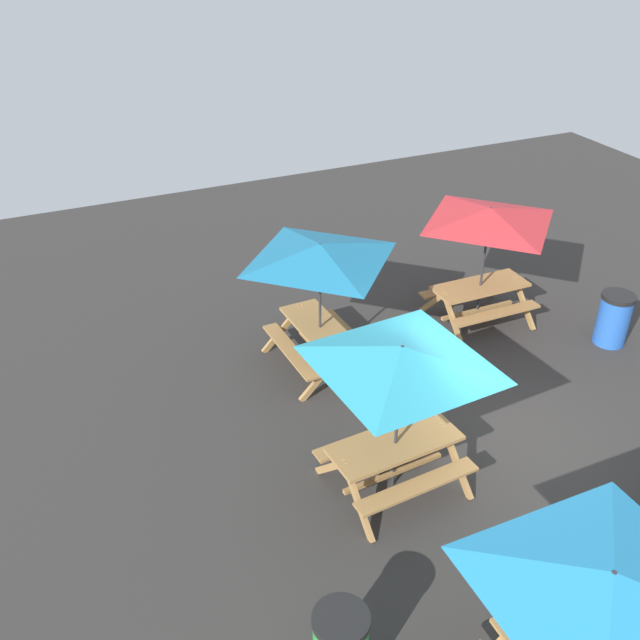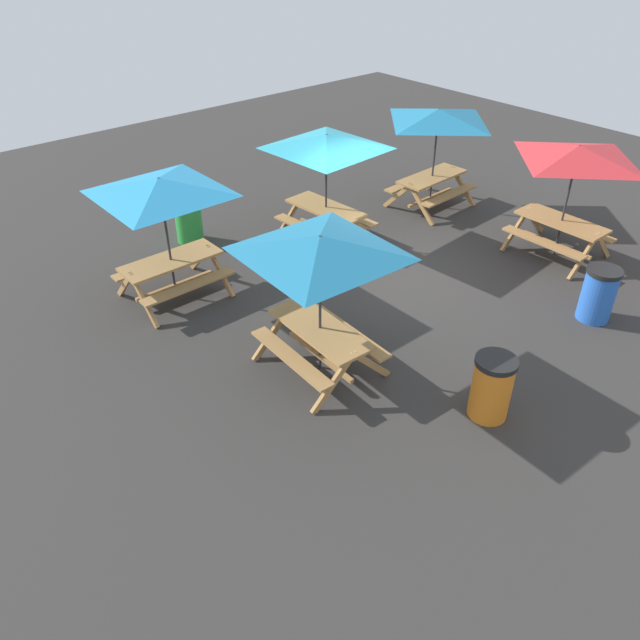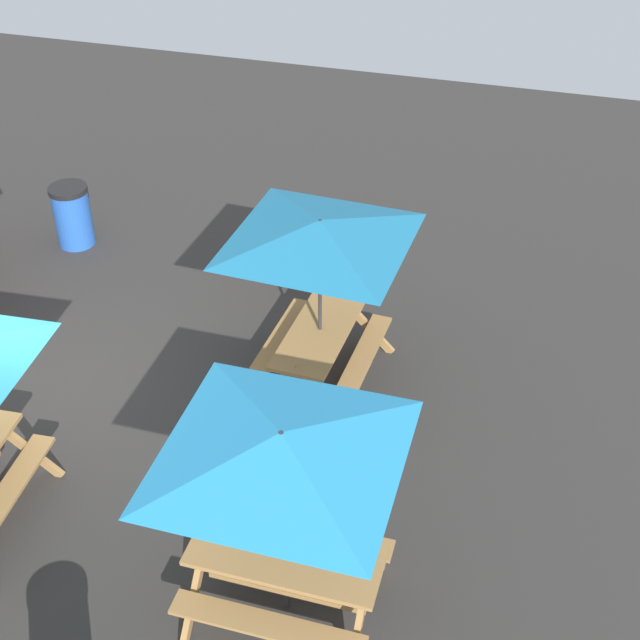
{
  "view_description": "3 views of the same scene",
  "coord_description": "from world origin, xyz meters",
  "views": [
    {
      "loc": [
        -6.2,
        5.47,
        7.08
      ],
      "look_at": [
        3.03,
        1.32,
        0.9
      ],
      "focal_mm": 40.0,
      "sensor_mm": 36.0,
      "label": 1
    },
    {
      "loc": [
        -8.04,
        -7.53,
        6.14
      ],
      "look_at": [
        -3.01,
        -1.68,
        0.9
      ],
      "focal_mm": 35.0,
      "sensor_mm": 36.0,
      "label": 2
    },
    {
      "loc": [
        -5.4,
        6.65,
        7.35
      ],
      "look_at": [
        -3.01,
        -1.68,
        0.9
      ],
      "focal_mm": 50.0,
      "sensor_mm": 36.0,
      "label": 3
    }
  ],
  "objects": [
    {
      "name": "trash_bin_blue",
      "position": [
        1.54,
        -3.74,
        0.49
      ],
      "size": [
        0.59,
        0.59,
        0.98
      ],
      "color": "blue",
      "rests_on": "ground"
    },
    {
      "name": "ground_plane",
      "position": [
        0.0,
        0.0,
        0.0
      ],
      "size": [
        24.0,
        24.0,
        0.0
      ],
      "primitive_type": "plane",
      "color": "#33302D",
      "rests_on": "ground"
    },
    {
      "name": "picnic_table_2",
      "position": [
        3.03,
        1.32,
        1.99
      ],
      "size": [
        2.08,
        2.08,
        2.34
      ],
      "rotation": [
        0.0,
        0.0,
        0.04
      ],
      "color": "#A87A44",
      "rests_on": "ground"
    },
    {
      "name": "picnic_table_3",
      "position": [
        -0.03,
        1.6,
        1.99
      ],
      "size": [
        2.82,
        2.82,
        2.34
      ],
      "rotation": [
        0.0,
        0.0,
        1.64
      ],
      "color": "#A87A44",
      "rests_on": "ground"
    },
    {
      "name": "picnic_table_1",
      "position": [
        -3.65,
        1.69,
        1.99
      ],
      "size": [
        2.83,
        2.83,
        2.34
      ],
      "rotation": [
        0.0,
        0.0,
        -0.0
      ],
      "color": "#A87A44",
      "rests_on": "ground"
    },
    {
      "name": "picnic_table_4",
      "position": [
        3.15,
        -1.99,
        1.99
      ],
      "size": [
        2.02,
        2.02,
        2.34
      ],
      "rotation": [
        0.0,
        0.0,
        1.56
      ],
      "color": "#A87A44",
      "rests_on": "ground"
    }
  ]
}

